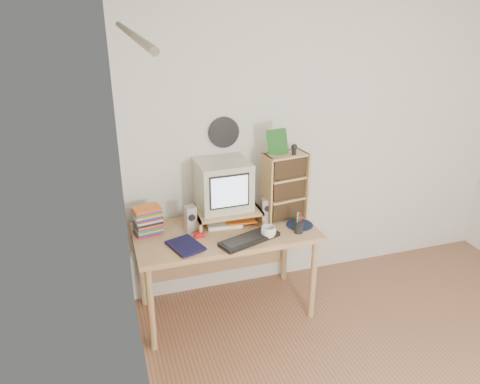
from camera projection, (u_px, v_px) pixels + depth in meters
back_wall at (327, 143)px, 4.05m from camera, size 3.50×0.00×3.50m
left_wall at (151, 292)px, 2.02m from camera, size 0.00×3.50×3.50m
curtain at (148, 256)px, 2.50m from camera, size 0.00×2.20×2.20m
wall_disc at (224, 132)px, 3.70m from camera, size 0.25×0.02×0.25m
desk at (223, 241)px, 3.74m from camera, size 1.40×0.70×0.75m
monitor_riser at (227, 213)px, 3.70m from camera, size 0.52×0.30×0.12m
crt_monitor at (224, 186)px, 3.65m from camera, size 0.41×0.41×0.38m
speaker_left at (191, 219)px, 3.57m from camera, size 0.09×0.09×0.21m
speaker_right at (266, 210)px, 3.75m from camera, size 0.08×0.08×0.19m
keyboard at (249, 239)px, 3.46m from camera, size 0.50×0.30×0.03m
dvd_stack at (147, 217)px, 3.53m from camera, size 0.22×0.17×0.28m
cd_rack at (285, 186)px, 3.73m from camera, size 0.35×0.22×0.55m
mug at (269, 232)px, 3.50m from camera, size 0.14×0.14×0.09m
diary at (173, 248)px, 3.32m from camera, size 0.29×0.25×0.05m
mousepad at (300, 225)px, 3.71m from camera, size 0.22×0.22×0.00m
pen_cup at (299, 225)px, 3.57m from camera, size 0.08×0.08×0.13m
papers at (229, 221)px, 3.73m from camera, size 0.29×0.22×0.04m
red_box at (199, 235)px, 3.52m from camera, size 0.07×0.05×0.04m
game_box at (277, 142)px, 3.59m from camera, size 0.15×0.07×0.19m
webcam at (294, 149)px, 3.59m from camera, size 0.05×0.05×0.08m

